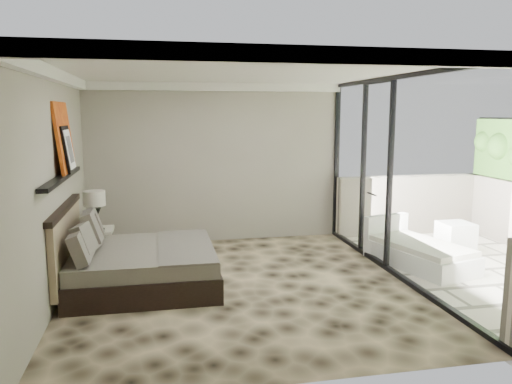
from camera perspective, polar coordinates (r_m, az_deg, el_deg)
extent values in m
plane|color=black|center=(6.77, -1.91, -10.69)|extent=(5.00, 5.00, 0.00)
cube|color=silver|center=(6.40, -2.04, 13.56)|extent=(4.50, 5.00, 0.02)
cube|color=gray|center=(8.89, -4.59, 3.28)|extent=(4.50, 0.02, 2.80)
cube|color=gray|center=(6.47, -21.95, 0.51)|extent=(0.02, 5.00, 2.80)
cube|color=white|center=(7.15, 16.12, 1.57)|extent=(0.08, 5.00, 2.80)
cube|color=beige|center=(8.24, 25.07, -8.37)|extent=(3.00, 5.00, 0.12)
cube|color=black|center=(6.54, -21.33, 1.52)|extent=(0.12, 2.20, 0.05)
cube|color=black|center=(6.88, -12.58, -9.17)|extent=(1.87, 1.78, 0.32)
cube|color=#5F594F|center=(6.81, -12.66, -7.10)|extent=(1.81, 1.72, 0.20)
cube|color=#43403A|center=(6.78, -8.14, -6.12)|extent=(0.71, 1.76, 0.03)
cube|color=#8E7C5A|center=(6.85, -20.86, -5.60)|extent=(0.08, 1.88, 0.89)
cube|color=black|center=(8.13, -17.82, -5.81)|extent=(0.66, 0.66, 0.53)
cone|color=black|center=(8.00, -17.86, -3.54)|extent=(0.19, 0.19, 0.17)
cone|color=black|center=(7.97, -17.92, -2.35)|extent=(0.19, 0.19, 0.17)
cylinder|color=beige|center=(7.93, -18.00, -0.68)|extent=(0.33, 0.33, 0.23)
cube|color=#AE1C0E|center=(6.90, -21.11, 5.86)|extent=(0.13, 0.90, 0.90)
cube|color=black|center=(6.83, -20.68, 4.60)|extent=(0.11, 0.50, 0.60)
cube|color=silver|center=(8.93, 21.84, -4.82)|extent=(0.50, 0.50, 0.50)
cube|color=silver|center=(7.96, 18.21, -7.04)|extent=(1.22, 1.80, 0.29)
cube|color=beige|center=(7.91, 18.27, -5.75)|extent=(1.15, 1.69, 0.08)
cube|color=silver|center=(8.43, 14.66, -3.73)|extent=(0.82, 0.33, 0.36)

